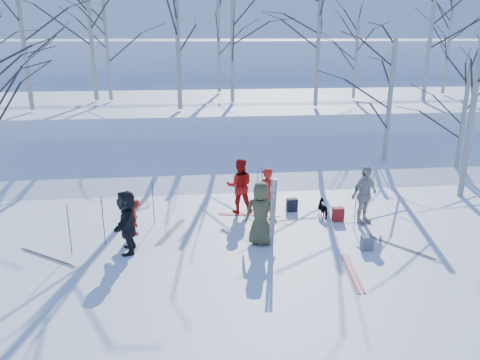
{
  "coord_description": "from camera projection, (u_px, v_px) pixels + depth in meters",
  "views": [
    {
      "loc": [
        -1.43,
        -11.53,
        5.34
      ],
      "look_at": [
        0.0,
        1.5,
        1.3
      ],
      "focal_mm": 35.0,
      "sensor_mm": 36.0,
      "label": 1
    }
  ],
  "objects": [
    {
      "name": "backpack_dark",
      "position": [
        292.0,
        205.0,
        14.87
      ],
      "size": [
        0.34,
        0.24,
        0.4
      ],
      "primitive_type": "cube",
      "color": "black",
      "rests_on": "ground"
    },
    {
      "name": "far_hill",
      "position": [
        201.0,
        70.0,
        48.18
      ],
      "size": [
        90.0,
        30.0,
        6.0
      ],
      "primitive_type": "cube",
      "color": "white",
      "rests_on": "ground"
    },
    {
      "name": "ski_pole_b",
      "position": [
        258.0,
        192.0,
        14.68
      ],
      "size": [
        0.02,
        0.02,
        1.34
      ],
      "primitive_type": "cylinder",
      "color": "black",
      "rests_on": "ground"
    },
    {
      "name": "dog",
      "position": [
        324.0,
        209.0,
        14.34
      ],
      "size": [
        0.42,
        0.7,
        0.55
      ],
      "primitive_type": "imported",
      "rotation": [
        0.0,
        0.0,
        3.35
      ],
      "color": "black",
      "rests_on": "ground"
    },
    {
      "name": "birch_edge_b",
      "position": [
        474.0,
        102.0,
        15.38
      ],
      "size": [
        5.17,
        5.17,
        6.53
      ],
      "primitive_type": null,
      "color": "silver",
      "rests_on": "ground"
    },
    {
      "name": "snow_ramp",
      "position": [
        225.0,
        168.0,
        19.28
      ],
      "size": [
        70.0,
        9.49,
        4.12
      ],
      "primitive_type": "cube",
      "rotation": [
        0.3,
        0.0,
        0.0
      ],
      "color": "white",
      "rests_on": "ground"
    },
    {
      "name": "ski_pole_c",
      "position": [
        103.0,
        221.0,
        12.35
      ],
      "size": [
        0.02,
        0.02,
        1.34
      ],
      "primitive_type": "cylinder",
      "color": "black",
      "rests_on": "ground"
    },
    {
      "name": "backpack_grey",
      "position": [
        367.0,
        243.0,
        12.16
      ],
      "size": [
        0.3,
        0.2,
        0.38
      ],
      "primitive_type": "cube",
      "color": "slate",
      "rests_on": "ground"
    },
    {
      "name": "skier_olive_center",
      "position": [
        261.0,
        213.0,
        12.33
      ],
      "size": [
        0.93,
        0.7,
        1.73
      ],
      "primitive_type": "imported",
      "rotation": [
        0.0,
        0.0,
        2.95
      ],
      "color": "#444529",
      "rests_on": "ground"
    },
    {
      "name": "birch_plateau_a",
      "position": [
        219.0,
        39.0,
        26.69
      ],
      "size": [
        4.78,
        4.78,
        5.97
      ],
      "primitive_type": null,
      "color": "silver",
      "rests_on": "snow_plateau"
    },
    {
      "name": "ski_pair_a",
      "position": [
        353.0,
        273.0,
        11.01
      ],
      "size": [
        0.66,
        1.95,
        0.02
      ],
      "primitive_type": null,
      "rotation": [
        0.0,
        0.0,
        -0.12
      ],
      "color": "#B81A36",
      "rests_on": "ground"
    },
    {
      "name": "ski_pole_a",
      "position": [
        69.0,
        230.0,
        11.78
      ],
      "size": [
        0.02,
        0.02,
        1.34
      ],
      "primitive_type": "cylinder",
      "color": "black",
      "rests_on": "ground"
    },
    {
      "name": "birch_plateau_k",
      "position": [
        90.0,
        21.0,
        22.97
      ],
      "size": [
        5.96,
        5.96,
        7.66
      ],
      "primitive_type": null,
      "color": "silver",
      "rests_on": "snow_plateau"
    },
    {
      "name": "ski_pole_f",
      "position": [
        153.0,
        203.0,
        13.69
      ],
      "size": [
        0.02,
        0.02,
        1.34
      ],
      "primitive_type": "cylinder",
      "color": "black",
      "rests_on": "ground"
    },
    {
      "name": "ski_pair_b",
      "position": [
        47.0,
        257.0,
        11.77
      ],
      "size": [
        2.02,
        2.09,
        0.02
      ],
      "primitive_type": null,
      "rotation": [
        0.0,
        0.0,
        0.93
      ],
      "color": "silver",
      "rests_on": "ground"
    },
    {
      "name": "birch_plateau_e",
      "position": [
        356.0,
        59.0,
        24.13
      ],
      "size": [
        3.41,
        3.41,
        4.02
      ],
      "primitive_type": null,
      "color": "silver",
      "rests_on": "snow_plateau"
    },
    {
      "name": "birch_plateau_i",
      "position": [
        177.0,
        29.0,
        20.07
      ],
      "size": [
        5.42,
        5.42,
        6.89
      ],
      "primitive_type": null,
      "color": "silver",
      "rests_on": "snow_plateau"
    },
    {
      "name": "ski_pole_d",
      "position": [
        262.0,
        188.0,
        15.06
      ],
      "size": [
        0.02,
        0.02,
        1.34
      ],
      "primitive_type": "cylinder",
      "color": "black",
      "rests_on": "ground"
    },
    {
      "name": "upright_ski_left",
      "position": [
        271.0,
        213.0,
        12.09
      ],
      "size": [
        0.08,
        0.16,
        1.9
      ],
      "primitive_type": "cube",
      "rotation": [
        0.07,
        0.0,
        0.07
      ],
      "color": "silver",
      "rests_on": "ground"
    },
    {
      "name": "ski_pair_c",
      "position": [
        249.0,
        215.0,
        14.59
      ],
      "size": [
        0.84,
        1.97,
        0.02
      ],
      "primitive_type": null,
      "rotation": [
        0.0,
        0.0,
        1.4
      ],
      "color": "#B81A36",
      "rests_on": "ground"
    },
    {
      "name": "birch_plateau_c",
      "position": [
        448.0,
        47.0,
        26.14
      ],
      "size": [
        4.21,
        4.21,
        5.15
      ],
      "primitive_type": null,
      "color": "silver",
      "rests_on": "snow_plateau"
    },
    {
      "name": "birch_plateau_g",
      "position": [
        318.0,
        45.0,
        21.18
      ],
      "size": [
        4.45,
        4.45,
        5.51
      ],
      "primitive_type": null,
      "color": "silver",
      "rests_on": "snow_plateau"
    },
    {
      "name": "birch_edge_c",
      "position": [
        463.0,
        122.0,
        18.01
      ],
      "size": [
        3.64,
        3.64,
        4.35
      ],
      "primitive_type": null,
      "color": "silver",
      "rests_on": "ground"
    },
    {
      "name": "birch_plateau_f",
      "position": [
        23.0,
        37.0,
        19.93
      ],
      "size": [
        4.94,
        4.94,
        6.19
      ],
      "primitive_type": null,
      "color": "silver",
      "rests_on": "snow_plateau"
    },
    {
      "name": "birch_edge_e",
      "position": [
        389.0,
        109.0,
        18.22
      ],
      "size": [
        4.29,
        4.29,
        5.27
      ],
      "primitive_type": null,
      "color": "silver",
      "rests_on": "ground"
    },
    {
      "name": "ground",
      "position": [
        246.0,
        242.0,
        12.67
      ],
      "size": [
        120.0,
        120.0,
        0.0
      ],
      "primitive_type": "plane",
      "color": "white",
      "rests_on": "ground"
    },
    {
      "name": "skier_grey_west",
      "position": [
        127.0,
        222.0,
        11.87
      ],
      "size": [
        0.5,
        1.54,
        1.66
      ],
      "primitive_type": "imported",
      "rotation": [
        0.0,
        0.0,
        4.72
      ],
      "color": "black",
      "rests_on": "ground"
    },
    {
      "name": "birch_plateau_b",
      "position": [
        431.0,
        26.0,
        22.95
      ],
      "size": [
        5.67,
        5.67,
        7.25
      ],
      "primitive_type": null,
      "color": "silver",
      "rests_on": "snow_plateau"
    },
    {
      "name": "ski_pair_d",
      "position": [
        399.0,
        247.0,
        12.37
      ],
      "size": [
        2.0,
        2.09,
        0.02
      ],
      "primitive_type": null,
      "rotation": [
        0.0,
        0.0,
        0.62
      ],
      "color": "silver",
      "rests_on": "ground"
    },
    {
      "name": "backpack_red",
      "position": [
        338.0,
        214.0,
        14.06
      ],
      "size": [
        0.32,
        0.22,
        0.42
      ],
      "primitive_type": "cube",
      "color": "maroon",
      "rests_on": "ground"
    },
    {
      "name": "ski_pole_e",
      "position": [
        355.0,
        207.0,
        13.37
      ],
      "size": [
        0.02,
        0.02,
        1.34
      ],
      "primitive_type": "cylinder",
      "color": "black",
      "rests_on": "ground"
    },
    {
      "name": "skier_cream_east",
      "position": [
        364.0,
        195.0,
        13.73
      ],
      "size": [
        1.1,
        0.89,
        1.75
      ],
      "primitive_type": "imported",
      "rotation": [
        0.0,
        0.0,
        0.53
      ],
      "color": "beige",
      "rests_on": "ground"
    },
    {
      "name": "birch_plateau_d",
      "position": [
        107.0,
        46.0,
        23.29
      ],
      "size": [
        4.34,
        4.34,
        5.34
      ],
      "primitive_type": null,
      "color": "silver",
      "rests_on": "snow_plateau"
    },
    {
      "name": "birch_plateau_j",
      "position": [
        232.0,
        45.0,
        22.35
      ],
      "size": [
        4.43,
        4.43,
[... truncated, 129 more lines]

